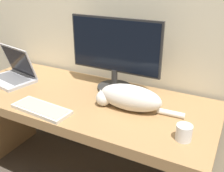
# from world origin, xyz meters

# --- Properties ---
(desk) EXTENTS (1.67, 0.69, 0.71)m
(desk) POSITION_xyz_m (0.00, 0.35, 0.57)
(desk) COLOR #A37A4C
(desk) RESTS_ON ground_plane
(monitor) EXTENTS (0.62, 0.23, 0.47)m
(monitor) POSITION_xyz_m (0.13, 0.55, 0.96)
(monitor) COLOR #282828
(monitor) RESTS_ON desk
(laptop) EXTENTS (0.37, 0.30, 0.24)m
(laptop) POSITION_xyz_m (-0.59, 0.34, 0.76)
(laptop) COLOR #B7B7BC
(laptop) RESTS_ON desk
(external_keyboard) EXTENTS (0.37, 0.17, 0.02)m
(external_keyboard) POSITION_xyz_m (-0.11, 0.09, 0.72)
(external_keyboard) COLOR beige
(external_keyboard) RESTS_ON desk
(cat) EXTENTS (0.51, 0.16, 0.15)m
(cat) POSITION_xyz_m (0.33, 0.33, 0.79)
(cat) COLOR silver
(cat) RESTS_ON desk
(coffee_mug) EXTENTS (0.08, 0.08, 0.08)m
(coffee_mug) POSITION_xyz_m (0.68, 0.18, 0.75)
(coffee_mug) COLOR white
(coffee_mug) RESTS_ON desk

